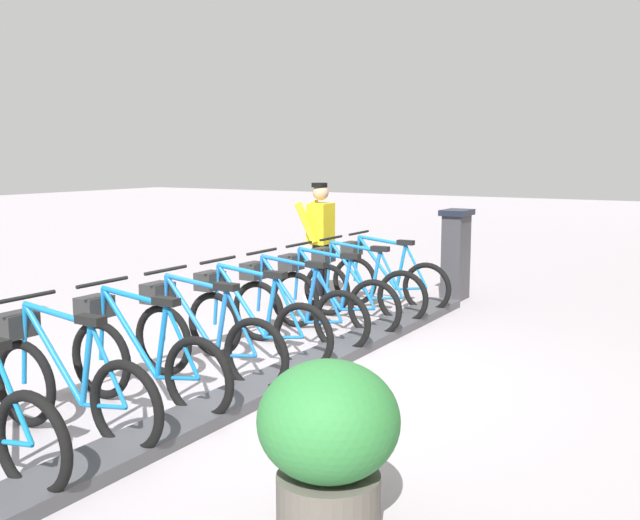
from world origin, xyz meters
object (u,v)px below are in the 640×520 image
at_px(bike_docked_0, 385,277).
at_px(bike_docked_5, 201,337).
at_px(bike_docked_3, 293,307).
at_px(bike_docked_6, 140,356).
at_px(bike_docked_7, 65,381).
at_px(bike_docked_1, 358,286).
at_px(bike_docked_2, 328,295).
at_px(worker_near_rack, 320,237).
at_px(planter_bush, 328,440).
at_px(bike_docked_4, 251,320).
at_px(payment_kiosk, 456,253).

distance_m(bike_docked_0, bike_docked_5, 3.76).
xyz_separation_m(bike_docked_3, bike_docked_6, (0.00, 2.25, 0.00)).
relative_size(bike_docked_0, bike_docked_7, 1.00).
height_order(bike_docked_1, bike_docked_6, same).
distance_m(bike_docked_2, worker_near_rack, 1.85).
distance_m(worker_near_rack, planter_bush, 6.40).
relative_size(bike_docked_2, worker_near_rack, 1.04).
xyz_separation_m(bike_docked_0, bike_docked_3, (0.00, 2.25, 0.00)).
bearing_deg(bike_docked_0, bike_docked_3, 90.00).
relative_size(bike_docked_0, bike_docked_4, 1.00).
bearing_deg(bike_docked_1, bike_docked_3, 90.00).
distance_m(bike_docked_2, bike_docked_6, 3.00).
bearing_deg(bike_docked_2, worker_near_rack, -56.24).
distance_m(bike_docked_0, bike_docked_3, 2.25).
xyz_separation_m(bike_docked_7, planter_bush, (-2.32, 0.22, 0.11)).
distance_m(bike_docked_2, bike_docked_3, 0.75).
bearing_deg(worker_near_rack, bike_docked_3, 113.93).
distance_m(payment_kiosk, bike_docked_6, 5.66).
xyz_separation_m(bike_docked_2, bike_docked_6, (0.00, 3.00, 0.00)).
relative_size(worker_near_rack, planter_bush, 1.71).
distance_m(bike_docked_1, bike_docked_2, 0.75).
bearing_deg(bike_docked_3, bike_docked_1, -90.00).
height_order(bike_docked_6, worker_near_rack, worker_near_rack).
relative_size(bike_docked_5, planter_bush, 1.77).
xyz_separation_m(bike_docked_0, bike_docked_4, (0.00, 3.00, 0.00)).
bearing_deg(bike_docked_6, payment_kiosk, -95.81).
bearing_deg(bike_docked_3, bike_docked_2, -90.00).
xyz_separation_m(bike_docked_1, bike_docked_5, (0.00, 3.00, 0.00)).
bearing_deg(planter_bush, bike_docked_5, -36.57).
height_order(bike_docked_2, planter_bush, bike_docked_2).
bearing_deg(payment_kiosk, bike_docked_4, 82.10).
height_order(payment_kiosk, bike_docked_1, payment_kiosk).
bearing_deg(worker_near_rack, bike_docked_0, -178.93).
height_order(bike_docked_0, planter_bush, bike_docked_0).
xyz_separation_m(bike_docked_4, worker_near_rack, (0.99, -2.99, 0.48)).
relative_size(bike_docked_0, bike_docked_1, 1.00).
relative_size(bike_docked_3, worker_near_rack, 1.04).
xyz_separation_m(bike_docked_1, bike_docked_2, (0.00, 0.75, 0.00)).
height_order(bike_docked_1, bike_docked_2, same).
relative_size(bike_docked_2, bike_docked_7, 1.00).
xyz_separation_m(bike_docked_2, bike_docked_4, (0.00, 1.50, 0.00)).
bearing_deg(planter_bush, bike_docked_6, -22.72).
bearing_deg(bike_docked_5, bike_docked_4, -90.00).
xyz_separation_m(bike_docked_7, worker_near_rack, (0.99, -5.24, 0.48)).
distance_m(bike_docked_7, planter_bush, 2.34).
height_order(bike_docked_7, planter_bush, bike_docked_7).
xyz_separation_m(bike_docked_1, worker_near_rack, (0.99, -0.73, 0.48)).
height_order(bike_docked_4, bike_docked_7, same).
xyz_separation_m(payment_kiosk, bike_docked_4, (0.57, 4.12, -0.24)).
height_order(bike_docked_4, bike_docked_6, same).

